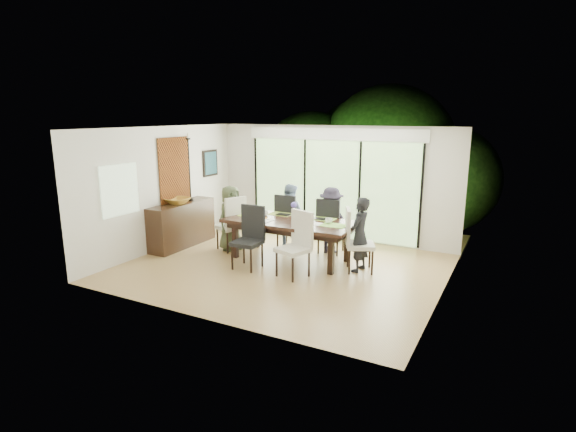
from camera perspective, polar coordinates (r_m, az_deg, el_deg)
The scene contains 62 objects.
floor at distance 8.88m, azimuth -0.76°, elevation -6.66°, with size 6.00×5.00×0.01m, color brown.
ceiling at distance 8.37m, azimuth -0.81°, elevation 11.11°, with size 6.00×5.00×0.01m, color white.
wall_back at distance 10.76m, azimuth 5.64°, elevation 4.20°, with size 6.00×0.02×2.70m, color silver.
wall_front at distance 6.48m, azimuth -11.46°, elevation -1.82°, with size 6.00×0.02×2.70m, color beige.
wall_left at distance 10.28m, azimuth -15.71°, elevation 3.38°, with size 0.02×5.00×2.70m, color silver.
wall_right at distance 7.59m, azimuth 19.61°, elevation -0.17°, with size 0.02×5.00×2.70m, color beige.
glass_doors at distance 10.75m, azimuth 5.54°, elevation 3.39°, with size 4.20×0.02×2.30m, color #598C3F.
blinds_header at distance 10.60m, azimuth 5.67°, elevation 10.32°, with size 4.40×0.06×0.28m, color white.
mullion_a at distance 11.68m, azimuth -4.07°, elevation 4.18°, with size 0.05×0.04×2.30m, color black.
mullion_b at distance 11.02m, azimuth 2.15°, elevation 3.67°, with size 0.05×0.04×2.30m, color black.
mullion_c at distance 10.50m, azimuth 9.06°, elevation 3.06°, with size 0.05×0.04×2.30m, color black.
mullion_d at distance 10.14m, azimuth 16.56°, elevation 2.34°, with size 0.05×0.04×2.30m, color black.
side_window at distance 9.41m, azimuth -20.58°, elevation 3.11°, with size 0.02×0.90×1.00m, color #8CAD7F.
deck at distance 11.86m, azimuth 7.12°, elevation -1.93°, with size 6.00×1.80×0.10m, color #503922.
rail_top at distance 12.46m, azimuth 8.51°, elevation 1.58°, with size 6.00×0.08×0.06m, color brown.
foliage_left at distance 13.91m, azimuth 2.97°, elevation 6.59°, with size 3.20×3.20×3.20m, color #14380F.
foliage_mid at distance 13.68m, azimuth 12.54°, elevation 7.72°, with size 4.00×4.00×4.00m, color #14380F.
foliage_right at distance 12.59m, azimuth 19.36°, elevation 4.39°, with size 2.80×2.80×2.80m, color #14380F.
foliage_far at distance 14.65m, azimuth 9.45°, elevation 7.47°, with size 3.60×3.60×3.60m, color #14380F.
table_top at distance 9.17m, azimuth 0.32°, elevation -0.74°, with size 2.68×1.23×0.07m, color black.
table_apron at distance 9.19m, azimuth 0.32°, elevation -1.35°, with size 2.46×1.01×0.11m, color black.
table_leg_fl at distance 9.46m, azimuth -6.71°, elevation -3.02°, with size 0.10×0.10×0.77m, color black.
table_leg_fr at distance 8.47m, azimuth 5.49°, elevation -4.91°, with size 0.10×0.10×0.77m, color black.
table_leg_bl at distance 10.15m, azimuth -3.97°, elevation -1.85°, with size 0.10×0.10×0.77m, color black.
table_leg_br at distance 9.24m, azimuth 7.53°, elevation -3.44°, with size 0.10×0.10×0.77m, color black.
chair_left_end at distance 9.97m, azimuth -7.34°, elevation -0.84°, with size 0.51×0.51×1.23m, color silver, non-canonical shape.
chair_right_end at distance 8.65m, azimuth 9.18°, elevation -3.05°, with size 0.51×0.51×1.23m, color beige, non-canonical shape.
chair_far_left at distance 10.15m, azimuth 0.28°, elevation -0.50°, with size 0.51×0.51×1.23m, color black, non-canonical shape.
chair_far_right at distance 9.74m, azimuth 5.51°, elevation -1.13°, with size 0.51×0.51×1.23m, color black, non-canonical shape.
chair_near_left at distance 8.73m, azimuth -5.24°, elevation -2.78°, with size 0.51×0.51×1.23m, color black, non-canonical shape.
chair_near_right at distance 8.25m, azimuth 0.62°, elevation -3.67°, with size 0.51×0.51×1.23m, color silver, non-canonical shape.
person_left_end at distance 9.94m, azimuth -7.27°, elevation -0.26°, with size 0.67×0.42×1.44m, color #414A31.
person_right_end at distance 8.63m, azimuth 9.08°, elevation -2.35°, with size 0.67×0.42×1.44m, color black.
person_far_left at distance 10.11m, azimuth 0.23°, elevation 0.07°, with size 0.67×0.42×1.44m, color #7286A5.
person_far_right at distance 9.70m, azimuth 5.48°, elevation -0.55°, with size 0.67×0.42×1.44m, color #211D2B.
placemat_left at distance 9.62m, azimuth -4.70°, elevation 0.10°, with size 0.49×0.36×0.01m, color #98BF44.
placemat_right at distance 8.77m, azimuth 5.84°, elevation -1.18°, with size 0.49×0.36×0.01m, color #75AF3E.
placemat_far_l at distance 9.71m, azimuth -0.94°, elevation 0.26°, with size 0.49×0.36×0.01m, color #90A73B.
placemat_far_r at distance 9.28m, azimuth 4.48°, elevation -0.37°, with size 0.49×0.36×0.01m, color #8FBD43.
placemat_paper at distance 9.17m, azimuth -3.59°, elevation -0.52°, with size 0.49×0.36×0.01m, color white.
tablet_far_l at distance 9.62m, azimuth -0.56°, elevation 0.20°, with size 0.29×0.20×0.01m, color black.
tablet_far_r at distance 9.25m, azimuth 4.07°, elevation -0.35°, with size 0.27×0.19×0.01m, color black.
papers at distance 8.82m, azimuth 4.21°, elevation -1.08°, with size 0.34×0.25×0.00m, color white.
platter_base at distance 9.16m, azimuth -3.59°, elevation -0.42°, with size 0.29×0.29×0.03m, color white.
platter_snacks at distance 9.16m, azimuth -3.60°, elevation -0.30°, with size 0.22×0.22×0.02m, color orange.
vase at distance 9.17m, azimuth 0.75°, elevation -0.09°, with size 0.09×0.09×0.13m, color silver.
hyacinth_stems at distance 9.14m, azimuth 0.75°, elevation 0.73°, with size 0.04×0.04×0.18m, color #337226.
hyacinth_blooms at distance 9.11m, azimuth 0.75°, elevation 1.41°, with size 0.12×0.12×0.12m, color #5B4BBD.
laptop at distance 9.49m, azimuth -4.51°, elevation -0.01°, with size 0.37×0.24×0.03m, color silver.
cup_a at distance 9.61m, azimuth -2.97°, elevation 0.42°, with size 0.14×0.14×0.11m, color white.
cup_b at distance 8.99m, azimuth 0.88°, elevation -0.45°, with size 0.11×0.11×0.10m, color white.
cup_c at distance 8.91m, azimuth 5.19°, elevation -0.62°, with size 0.14×0.14×0.11m, color white.
book at distance 9.09m, azimuth 1.87°, elevation -0.58°, with size 0.18×0.25×0.02m, color white.
sideboard at distance 10.50m, azimuth -13.31°, elevation -1.04°, with size 0.50×1.78×1.00m, color black.
bowl at distance 10.31m, azimuth -13.84°, elevation 1.89°, with size 0.53×0.53×0.13m, color #9B6B21.
candlestick_base at distance 10.65m, azimuth -12.23°, elevation 2.09°, with size 0.11×0.11×0.04m, color black.
candlestick_shaft at distance 10.55m, azimuth -12.41°, elevation 5.82°, with size 0.03×0.03×1.39m, color black.
candlestick_pan at distance 10.49m, azimuth -12.59°, elevation 9.55°, with size 0.11×0.11×0.03m, color black.
candle at distance 10.48m, azimuth -12.61°, elevation 9.91°, with size 0.04×0.04×0.11m, color silver.
tapestry at distance 10.50m, azimuth -14.17°, elevation 5.59°, with size 0.02×1.00×1.50m, color brown.
art_frame at distance 11.49m, azimuth -9.85°, elevation 6.64°, with size 0.03×0.55×0.65m, color black.
art_canvas at distance 11.47m, azimuth -9.77°, elevation 6.64°, with size 0.01×0.45×0.55m, color #173D4B.
Camera 1 is at (4.00, -7.34, 2.97)m, focal length 28.00 mm.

